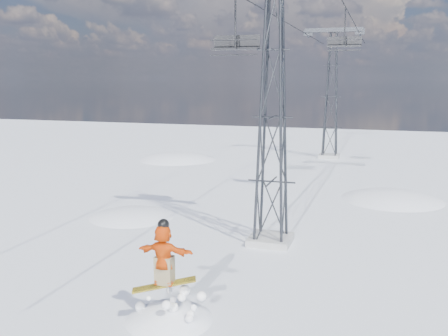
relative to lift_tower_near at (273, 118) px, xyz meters
The scene contains 7 objects.
ground 9.72m from the lift_tower_near, 95.71° to the right, with size 120.00×120.00×0.00m, color white.
snow_terrain 20.81m from the lift_tower_near, 112.81° to the left, with size 39.00×37.00×22.00m.
lift_tower_near is the anchor object (origin of this frame).
lift_tower_far 25.00m from the lift_tower_near, 90.00° to the left, with size 5.20×1.80×11.43m.
haul_cables 12.70m from the lift_tower_near, 90.00° to the left, with size 4.46×51.00×0.06m.
lift_chair_near 4.36m from the lift_tower_near, 137.67° to the left, with size 2.21×0.64×2.74m.
lift_chair_mid 9.06m from the lift_tower_near, 74.70° to the left, with size 1.84×0.53×2.29m.
Camera 1 is at (5.15, -12.53, 7.09)m, focal length 40.00 mm.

